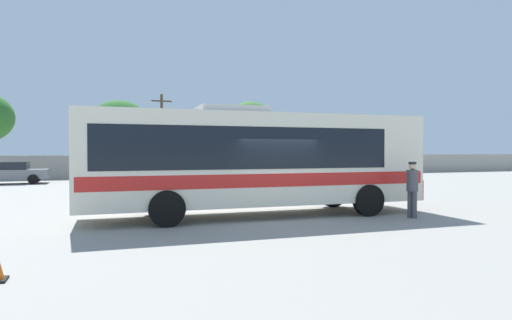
{
  "coord_description": "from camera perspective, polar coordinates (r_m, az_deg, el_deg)",
  "views": [
    {
      "loc": [
        -5.0,
        -12.87,
        2.14
      ],
      "look_at": [
        1.06,
        4.59,
        1.76
      ],
      "focal_mm": 30.43,
      "sensor_mm": 36.0,
      "label": 1
    }
  ],
  "objects": [
    {
      "name": "parked_car_leftmost_grey",
      "position": [
        32.61,
        -29.59,
        -1.39
      ],
      "size": [
        4.47,
        2.09,
        1.44
      ],
      "color": "slate",
      "rests_on": "ground_plane"
    },
    {
      "name": "ground_plane",
      "position": [
        23.51,
        -6.78,
        -4.06
      ],
      "size": [
        300.0,
        300.0,
        0.0
      ],
      "primitive_type": "plane",
      "color": "gray"
    },
    {
      "name": "roadside_tree_midleft",
      "position": [
        40.75,
        -17.54,
        4.21
      ],
      "size": [
        5.49,
        5.49,
        6.68
      ],
      "color": "brown",
      "rests_on": "ground_plane"
    },
    {
      "name": "utility_pole_near",
      "position": [
        39.7,
        -12.28,
        3.51
      ],
      "size": [
        1.8,
        0.24,
        7.21
      ],
      "color": "#4C3823",
      "rests_on": "ground_plane"
    },
    {
      "name": "perimeter_wall",
      "position": [
        36.28,
        -11.19,
        -0.8
      ],
      "size": [
        80.0,
        0.3,
        1.82
      ],
      "primitive_type": "cube",
      "color": "#9E998C",
      "rests_on": "ground_plane"
    },
    {
      "name": "attendant_by_bus_door",
      "position": [
        14.75,
        19.85,
        -3.24
      ],
      "size": [
        0.44,
        0.44,
        1.8
      ],
      "color": "#4C4C51",
      "rests_on": "ground_plane"
    },
    {
      "name": "parked_car_second_grey",
      "position": [
        31.73,
        -18.87,
        -1.37
      ],
      "size": [
        4.67,
        2.22,
        1.44
      ],
      "color": "slate",
      "rests_on": "ground_plane"
    },
    {
      "name": "coach_bus_cream_red",
      "position": [
        14.29,
        -0.38,
        0.25
      ],
      "size": [
        11.31,
        2.83,
        3.58
      ],
      "color": "silver",
      "rests_on": "ground_plane"
    },
    {
      "name": "roadside_tree_midright",
      "position": [
        43.7,
        -0.72,
        4.86
      ],
      "size": [
        5.03,
        5.03,
        7.1
      ],
      "color": "brown",
      "rests_on": "ground_plane"
    }
  ]
}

